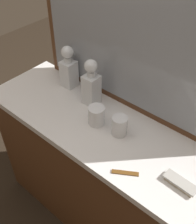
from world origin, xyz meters
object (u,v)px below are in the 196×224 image
at_px(crystal_decanter_far_right, 91,86).
at_px(silver_brush_left, 180,183).
at_px(crystal_tumbler_far_right, 97,116).
at_px(crystal_decanter_front, 69,71).
at_px(tortoiseshell_comb, 125,173).
at_px(crystal_tumbler_far_left, 119,126).

height_order(crystal_decanter_far_right, silver_brush_left, crystal_decanter_far_right).
distance_m(crystal_tumbler_far_right, silver_brush_left, 0.52).
height_order(crystal_decanter_front, silver_brush_left, crystal_decanter_front).
bearing_deg(silver_brush_left, crystal_tumbler_far_right, 173.23).
distance_m(crystal_decanter_front, tortoiseshell_comb, 0.73).
bearing_deg(silver_brush_left, crystal_tumbler_far_left, 168.80).
distance_m(crystal_decanter_far_right, crystal_tumbler_far_left, 0.29).
bearing_deg(crystal_decanter_front, silver_brush_left, -13.51).
relative_size(crystal_decanter_front, tortoiseshell_comb, 2.38).
bearing_deg(crystal_tumbler_far_right, silver_brush_left, -6.77).
height_order(crystal_tumbler_far_left, tortoiseshell_comb, crystal_tumbler_far_left).
height_order(crystal_tumbler_far_left, silver_brush_left, crystal_tumbler_far_left).
bearing_deg(crystal_decanter_front, crystal_decanter_far_right, -10.14).
relative_size(crystal_tumbler_far_right, tortoiseshell_comb, 0.91).
xyz_separation_m(crystal_decanter_front, crystal_tumbler_far_right, (0.35, -0.15, -0.06)).
bearing_deg(tortoiseshell_comb, crystal_tumbler_far_left, 133.78).
bearing_deg(crystal_tumbler_far_right, tortoiseshell_comb, -28.12).
relative_size(crystal_decanter_far_right, crystal_decanter_front, 1.05).
distance_m(crystal_decanter_front, crystal_tumbler_far_left, 0.51).
height_order(crystal_decanter_far_right, crystal_tumbler_far_right, crystal_decanter_far_right).
distance_m(crystal_tumbler_far_left, silver_brush_left, 0.39).
distance_m(crystal_tumbler_far_right, crystal_tumbler_far_left, 0.14).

